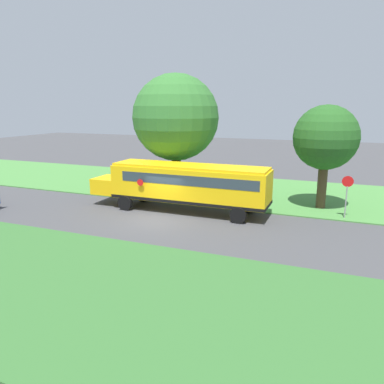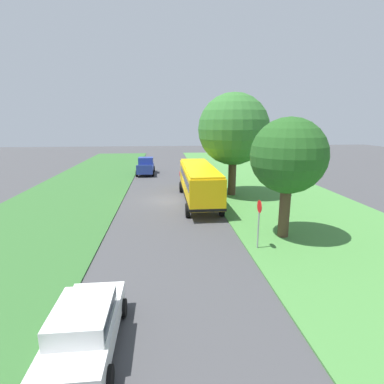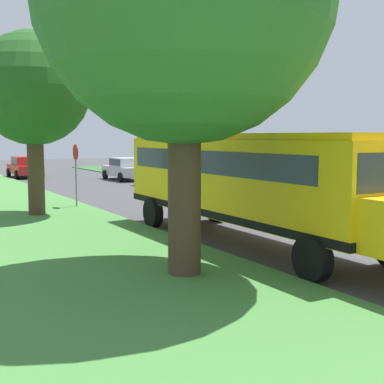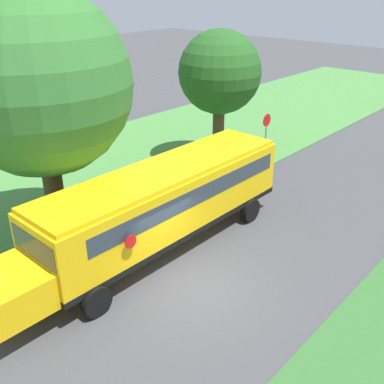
{
  "view_description": "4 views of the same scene",
  "coord_description": "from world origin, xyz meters",
  "px_view_note": "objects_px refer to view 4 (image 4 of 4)",
  "views": [
    {
      "loc": [
        19.77,
        10.36,
        6.92
      ],
      "look_at": [
        -0.63,
        2.18,
        1.84
      ],
      "focal_mm": 35.0,
      "sensor_mm": 36.0,
      "label": 1
    },
    {
      "loc": [
        0.37,
        25.54,
        6.74
      ],
      "look_at": [
        -1.76,
        3.39,
        1.49
      ],
      "focal_mm": 28.0,
      "sensor_mm": 36.0,
      "label": 2
    },
    {
      "loc": [
        -11.46,
        -11.37,
        3.09
      ],
      "look_at": [
        -2.67,
        4.2,
        1.21
      ],
      "focal_mm": 50.0,
      "sensor_mm": 36.0,
      "label": 3
    },
    {
      "loc": [
        8.02,
        -8.98,
        9.25
      ],
      "look_at": [
        -2.23,
        2.31,
        1.96
      ],
      "focal_mm": 42.0,
      "sensor_mm": 36.0,
      "label": 4
    }
  ],
  "objects_px": {
    "school_bus": "(160,202)",
    "oak_tree_beside_bus": "(38,82)",
    "oak_tree_roadside_mid": "(220,74)",
    "stop_sign": "(266,132)"
  },
  "relations": [
    {
      "from": "school_bus",
      "to": "oak_tree_roadside_mid",
      "type": "bearing_deg",
      "value": 116.0
    },
    {
      "from": "oak_tree_roadside_mid",
      "to": "oak_tree_beside_bus",
      "type": "bearing_deg",
      "value": -86.77
    },
    {
      "from": "oak_tree_beside_bus",
      "to": "oak_tree_roadside_mid",
      "type": "xyz_separation_m",
      "value": [
        -0.59,
        10.48,
        -1.28
      ]
    },
    {
      "from": "school_bus",
      "to": "oak_tree_beside_bus",
      "type": "xyz_separation_m",
      "value": [
        -3.47,
        -2.14,
        4.18
      ]
    },
    {
      "from": "oak_tree_beside_bus",
      "to": "stop_sign",
      "type": "height_order",
      "value": "oak_tree_beside_bus"
    },
    {
      "from": "oak_tree_beside_bus",
      "to": "oak_tree_roadside_mid",
      "type": "distance_m",
      "value": 10.57
    },
    {
      "from": "school_bus",
      "to": "oak_tree_roadside_mid",
      "type": "xyz_separation_m",
      "value": [
        -4.07,
        8.33,
        2.89
      ]
    },
    {
      "from": "school_bus",
      "to": "oak_tree_beside_bus",
      "type": "height_order",
      "value": "oak_tree_beside_bus"
    },
    {
      "from": "school_bus",
      "to": "stop_sign",
      "type": "xyz_separation_m",
      "value": [
        -2.05,
        9.93,
        -0.19
      ]
    },
    {
      "from": "school_bus",
      "to": "oak_tree_roadside_mid",
      "type": "distance_m",
      "value": 9.71
    }
  ]
}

